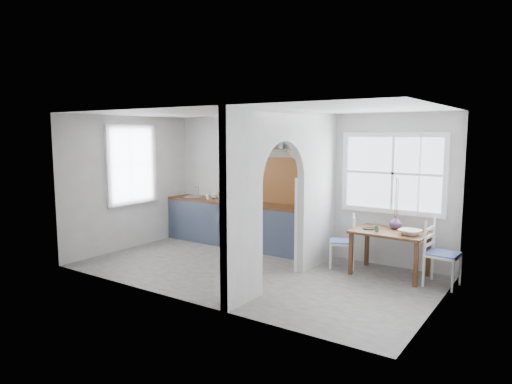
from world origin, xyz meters
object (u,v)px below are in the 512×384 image
Objects in this scene: dining_table at (389,253)px; chair_left at (342,241)px; kettle at (311,204)px; vase at (396,222)px; chair_right at (443,254)px.

chair_left is (-0.82, 0.00, 0.09)m from dining_table.
kettle is 1.07× the size of vase.
vase is at bearing 88.17° from dining_table.
kettle is at bearing -176.51° from vase.
kettle is at bearing 89.50° from chair_right.
chair_left is 3.88× the size of kettle.
dining_table is 1.62m from kettle.
kettle reaches higher than chair_left.
chair_right reaches higher than chair_left.
chair_left is 0.94m from vase.
dining_table is 5.37× the size of vase.
vase is at bearing 80.85° from chair_left.
chair_left is at bearing -32.12° from kettle.
kettle is at bearing -123.45° from chair_left.
kettle reaches higher than dining_table.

